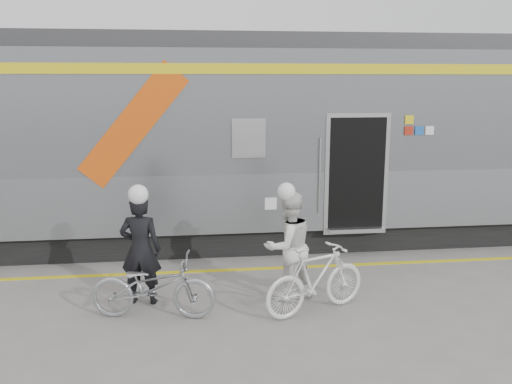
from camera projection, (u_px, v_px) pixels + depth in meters
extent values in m
plane|color=slate|center=(264.00, 323.00, 7.41)|extent=(90.00, 90.00, 0.00)
cube|color=black|center=(232.00, 225.00, 11.43)|extent=(24.00, 2.70, 0.50)
cube|color=#9EA0A5|center=(231.00, 188.00, 11.26)|extent=(24.00, 3.00, 1.10)
cube|color=slate|center=(231.00, 108.00, 10.93)|extent=(24.00, 3.00, 2.20)
cube|color=#38383A|center=(230.00, 44.00, 10.68)|extent=(24.00, 2.64, 0.30)
cube|color=gold|center=(237.00, 69.00, 9.31)|extent=(24.00, 0.02, 0.18)
cube|color=#D34B0C|center=(133.00, 125.00, 9.29)|extent=(1.96, 0.01, 2.19)
cube|color=black|center=(249.00, 138.00, 9.58)|extent=(0.55, 0.02, 0.65)
cube|color=black|center=(353.00, 173.00, 10.16)|extent=(1.05, 0.45, 2.10)
cube|color=silver|center=(357.00, 175.00, 9.96)|extent=(1.20, 0.02, 2.25)
cylinder|color=silver|center=(320.00, 176.00, 9.86)|extent=(0.04, 0.04, 1.40)
cube|color=silver|center=(355.00, 229.00, 10.13)|extent=(1.05, 0.25, 0.06)
cube|color=gold|center=(409.00, 120.00, 9.86)|extent=(0.16, 0.01, 0.16)
cube|color=#A42312|center=(409.00, 131.00, 9.90)|extent=(0.16, 0.01, 0.16)
cube|color=#1A58AE|center=(419.00, 131.00, 9.93)|extent=(0.16, 0.01, 0.16)
cube|color=silver|center=(430.00, 130.00, 9.95)|extent=(0.16, 0.01, 0.16)
cube|color=silver|center=(271.00, 204.00, 9.86)|extent=(0.22, 0.01, 0.22)
cube|color=gold|center=(247.00, 269.00, 9.50)|extent=(24.00, 0.12, 0.01)
imported|color=black|center=(141.00, 249.00, 7.93)|extent=(0.66, 0.49, 1.65)
imported|color=#96999D|center=(153.00, 287.00, 7.49)|extent=(1.81, 0.87, 0.91)
imported|color=silver|center=(288.00, 246.00, 8.09)|extent=(0.98, 0.88, 1.64)
imported|color=silver|center=(316.00, 279.00, 7.66)|extent=(1.71, 1.07, 1.00)
sphere|color=white|center=(138.00, 185.00, 7.73)|extent=(0.29, 0.29, 0.29)
sphere|color=white|center=(289.00, 184.00, 7.90)|extent=(0.26, 0.26, 0.26)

